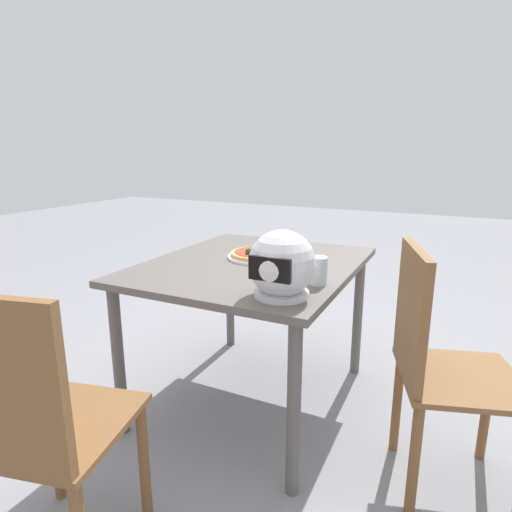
{
  "coord_description": "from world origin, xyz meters",
  "views": [
    {
      "loc": [
        -0.85,
        1.72,
        1.22
      ],
      "look_at": [
        0.0,
        -0.04,
        0.73
      ],
      "focal_mm": 30.08,
      "sensor_mm": 36.0,
      "label": 1
    }
  ],
  "objects_px": {
    "dining_table": "(253,279)",
    "pizza": "(259,253)",
    "drinking_glass": "(318,271)",
    "chair_far": "(33,423)",
    "chair_side": "(435,359)",
    "motorcycle_helmet": "(282,265)"
  },
  "relations": [
    {
      "from": "drinking_glass",
      "to": "chair_side",
      "type": "xyz_separation_m",
      "value": [
        -0.45,
        0.04,
        -0.25
      ]
    },
    {
      "from": "dining_table",
      "to": "motorcycle_helmet",
      "type": "xyz_separation_m",
      "value": [
        -0.3,
        0.38,
        0.19
      ]
    },
    {
      "from": "motorcycle_helmet",
      "to": "chair_side",
      "type": "bearing_deg",
      "value": -163.53
    },
    {
      "from": "pizza",
      "to": "chair_far",
      "type": "bearing_deg",
      "value": 84.44
    },
    {
      "from": "pizza",
      "to": "motorcycle_helmet",
      "type": "height_order",
      "value": "motorcycle_helmet"
    },
    {
      "from": "dining_table",
      "to": "pizza",
      "type": "relative_size",
      "value": 4.02
    },
    {
      "from": "dining_table",
      "to": "chair_far",
      "type": "bearing_deg",
      "value": 83.66
    },
    {
      "from": "drinking_glass",
      "to": "motorcycle_helmet",
      "type": "bearing_deg",
      "value": 68.86
    },
    {
      "from": "dining_table",
      "to": "drinking_glass",
      "type": "relative_size",
      "value": 10.01
    },
    {
      "from": "pizza",
      "to": "chair_side",
      "type": "bearing_deg",
      "value": 159.68
    },
    {
      "from": "dining_table",
      "to": "drinking_glass",
      "type": "xyz_separation_m",
      "value": [
        -0.38,
        0.19,
        0.13
      ]
    },
    {
      "from": "chair_far",
      "to": "dining_table",
      "type": "bearing_deg",
      "value": -96.34
    },
    {
      "from": "drinking_glass",
      "to": "chair_far",
      "type": "xyz_separation_m",
      "value": [
        0.5,
        0.9,
        -0.25
      ]
    },
    {
      "from": "motorcycle_helmet",
      "to": "chair_side",
      "type": "xyz_separation_m",
      "value": [
        -0.52,
        -0.15,
        -0.31
      ]
    },
    {
      "from": "dining_table",
      "to": "chair_side",
      "type": "relative_size",
      "value": 1.21
    },
    {
      "from": "pizza",
      "to": "chair_side",
      "type": "relative_size",
      "value": 0.3
    },
    {
      "from": "chair_side",
      "to": "chair_far",
      "type": "bearing_deg",
      "value": 42.35
    },
    {
      "from": "dining_table",
      "to": "motorcycle_helmet",
      "type": "bearing_deg",
      "value": 128.57
    },
    {
      "from": "drinking_glass",
      "to": "chair_side",
      "type": "relative_size",
      "value": 0.12
    },
    {
      "from": "chair_side",
      "to": "drinking_glass",
      "type": "bearing_deg",
      "value": -4.88
    },
    {
      "from": "dining_table",
      "to": "pizza",
      "type": "xyz_separation_m",
      "value": [
        0.01,
        -0.08,
        0.1
      ]
    },
    {
      "from": "drinking_glass",
      "to": "chair_side",
      "type": "height_order",
      "value": "chair_side"
    }
  ]
}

